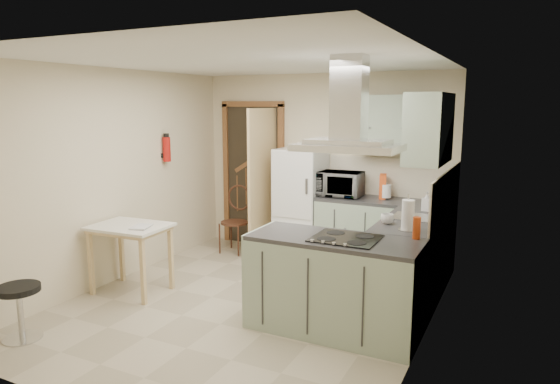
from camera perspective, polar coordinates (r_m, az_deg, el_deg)
The scene contains 28 objects.
floor at distance 5.42m, azimuth -3.66°, elevation -12.70°, with size 4.20×4.20×0.00m, color tan.
ceiling at distance 5.01m, azimuth -3.99°, elevation 14.69°, with size 4.20×4.20×0.00m, color silver.
back_wall at distance 6.94m, azimuth 4.95°, elevation 3.04°, with size 3.60×3.60×0.00m, color beige.
left_wall at distance 6.16m, azimuth -18.44°, elevation 1.67°, with size 4.20×4.20×0.00m, color beige.
right_wall at distance 4.45m, azimuth 16.63°, elevation -1.29°, with size 4.20×4.20×0.00m, color beige.
doorway at distance 7.41m, azimuth -3.10°, elevation 1.95°, with size 1.10×0.12×2.10m, color brown.
fridge at distance 6.82m, azimuth 2.40°, elevation -1.30°, with size 0.60×0.60×1.50m, color white.
counter_back at distance 6.60m, azimuth 9.23°, elevation -4.50°, with size 1.08×0.60×0.90m, color #9EB2A0.
counter_right at distance 5.77m, azimuth 15.24°, elevation -6.85°, with size 0.60×1.95×0.90m, color #9EB2A0.
splashback at distance 6.65m, azimuth 12.61°, elevation 1.66°, with size 1.68×0.02×0.50m, color beige.
wall_cabinet_back at distance 6.44m, azimuth 12.41°, elevation 7.66°, with size 0.85×0.35×0.70m, color #9EB2A0.
wall_cabinet_right at distance 5.24m, azimuth 16.70°, elevation 6.98°, with size 0.35×0.90×0.70m, color #9EB2A0.
peninsula at distance 4.69m, azimuth 6.22°, elevation -10.51°, with size 1.55×0.65×0.90m, color #9EB2A0.
hob at distance 4.52m, azimuth 7.52°, elevation -5.26°, with size 0.58×0.50×0.01m, color black.
extractor_hood at distance 4.38m, azimuth 7.77°, elevation 5.07°, with size 0.90×0.55×0.10m, color silver.
sink at distance 5.49m, azimuth 15.10°, elevation -2.80°, with size 0.45×0.40×0.01m, color silver.
fire_extinguisher at distance 6.76m, azimuth -12.82°, elevation 4.77°, with size 0.10×0.10×0.32m, color #B2140F.
drop_leaf_table at distance 5.86m, azimuth -16.62°, elevation -7.32°, with size 0.82×0.62×0.77m, color tan.
bentwood_chair at distance 7.11m, azimuth -5.23°, elevation -3.50°, with size 0.38×0.38×0.86m, color #512B1B.
stool at distance 5.15m, azimuth -27.55°, elevation -12.09°, with size 0.37×0.37×0.50m, color black.
microwave at distance 6.56m, azimuth 6.81°, elevation 0.92°, with size 0.58×0.39×0.32m, color black.
kettle at distance 6.46m, azimuth 11.97°, elevation 0.14°, with size 0.14×0.14×0.21m, color white.
cereal_box at distance 6.50m, azimuth 11.66°, elevation 0.64°, with size 0.08×0.20×0.31m, color #E9521B.
soap_bottle at distance 5.85m, azimuth 16.46°, elevation -1.04°, with size 0.10×0.10×0.22m, color #B5B2BE.
paper_towel at distance 4.90m, azimuth 14.42°, elevation -2.53°, with size 0.12×0.12×0.31m, color silver.
cup at distance 5.14m, azimuth 12.16°, elevation -3.03°, with size 0.13×0.13×0.10m, color silver.
red_bottle at distance 4.62m, azimuth 15.35°, elevation -3.99°, with size 0.07×0.07×0.20m, color #A3350D.
book at distance 5.63m, azimuth -16.44°, elevation -3.37°, with size 0.18×0.24×0.11m, color maroon.
Camera 1 is at (2.52, -4.31, 2.09)m, focal length 32.00 mm.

